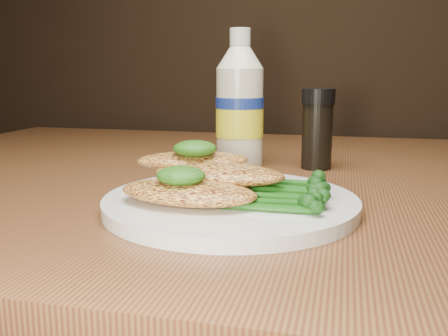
# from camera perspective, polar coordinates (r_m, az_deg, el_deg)

# --- Properties ---
(plate) EXTENTS (0.25, 0.25, 0.01)m
(plate) POSITION_cam_1_polar(r_m,az_deg,el_deg) (0.49, 0.76, -4.00)
(plate) COLOR white
(plate) RESTS_ON dining_table
(chicken_front) EXTENTS (0.14, 0.08, 0.02)m
(chicken_front) POSITION_cam_1_polar(r_m,az_deg,el_deg) (0.46, -4.09, -2.80)
(chicken_front) COLOR #F9B84F
(chicken_front) RESTS_ON plate
(chicken_mid) EXTENTS (0.14, 0.08, 0.02)m
(chicken_mid) POSITION_cam_1_polar(r_m,az_deg,el_deg) (0.50, -0.62, -0.67)
(chicken_mid) COLOR #F9B84F
(chicken_mid) RESTS_ON plate
(chicken_back) EXTENTS (0.13, 0.09, 0.02)m
(chicken_back) POSITION_cam_1_polar(r_m,az_deg,el_deg) (0.53, -3.59, 0.87)
(chicken_back) COLOR #F9B84F
(chicken_back) RESTS_ON plate
(pesto_front) EXTENTS (0.05, 0.05, 0.02)m
(pesto_front) POSITION_cam_1_polar(r_m,az_deg,el_deg) (0.46, -4.96, -0.87)
(pesto_front) COLOR black
(pesto_front) RESTS_ON chicken_front
(pesto_back) EXTENTS (0.05, 0.05, 0.02)m
(pesto_back) POSITION_cam_1_polar(r_m,az_deg,el_deg) (0.52, -3.34, 2.23)
(pesto_back) COLOR black
(pesto_back) RESTS_ON chicken_back
(broccolini_bundle) EXTENTS (0.12, 0.09, 0.02)m
(broccolini_bundle) POSITION_cam_1_polar(r_m,az_deg,el_deg) (0.48, 6.05, -2.53)
(broccolini_bundle) COLOR #164F11
(broccolini_bundle) RESTS_ON plate
(mayo_bottle) EXTENTS (0.07, 0.07, 0.19)m
(mayo_bottle) POSITION_cam_1_polar(r_m,az_deg,el_deg) (0.70, 1.81, 7.95)
(mayo_bottle) COLOR beige
(mayo_bottle) RESTS_ON dining_table
(pepper_grinder) EXTENTS (0.05, 0.05, 0.11)m
(pepper_grinder) POSITION_cam_1_polar(r_m,az_deg,el_deg) (0.69, 10.58, 4.38)
(pepper_grinder) COLOR black
(pepper_grinder) RESTS_ON dining_table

